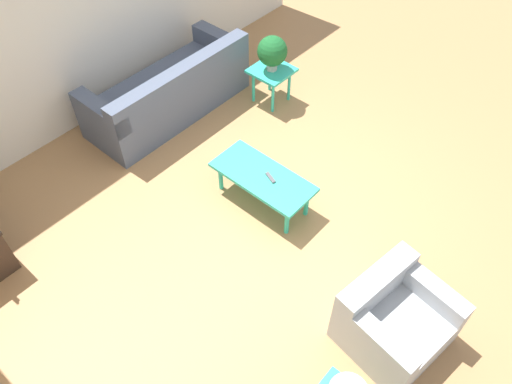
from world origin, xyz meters
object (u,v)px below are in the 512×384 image
at_px(armchair, 393,319).
at_px(potted_plant, 272,52).
at_px(side_table_plant, 272,74).
at_px(sofa, 170,93).
at_px(coffee_table, 263,179).

height_order(armchair, potted_plant, potted_plant).
distance_m(armchair, side_table_plant, 3.56).
bearing_deg(potted_plant, side_table_plant, -45.00).
distance_m(sofa, side_table_plant, 1.34).
height_order(sofa, coffee_table, sofa).
distance_m(sofa, armchair, 3.92).
xyz_separation_m(sofa, armchair, (-3.82, 0.85, -0.02)).
relative_size(sofa, coffee_table, 1.93).
relative_size(coffee_table, side_table_plant, 2.26).
bearing_deg(sofa, side_table_plant, 141.94).
bearing_deg(coffee_table, potted_plant, -52.76).
xyz_separation_m(sofa, potted_plant, (-0.82, -1.05, 0.45)).
xyz_separation_m(sofa, side_table_plant, (-0.82, -1.05, 0.10)).
relative_size(sofa, side_table_plant, 4.37).
relative_size(armchair, coffee_table, 0.84).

